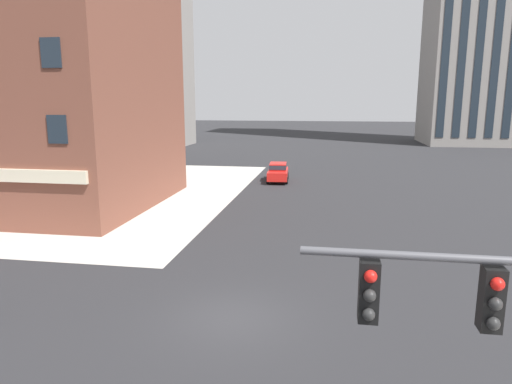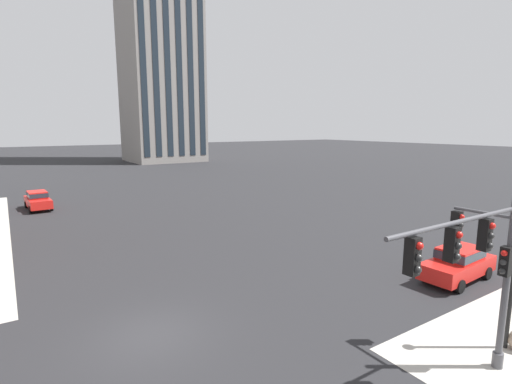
% 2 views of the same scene
% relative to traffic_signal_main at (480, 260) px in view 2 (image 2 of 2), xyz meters
% --- Properties ---
extents(ground_plane, '(320.00, 320.00, 0.00)m').
position_rel_traffic_signal_main_xyz_m(ground_plane, '(-7.25, 7.70, -3.78)').
color(ground_plane, '#262628').
extents(traffic_signal_main, '(5.99, 2.09, 5.80)m').
position_rel_traffic_signal_main_xyz_m(traffic_signal_main, '(0.00, 0.00, 0.00)').
color(traffic_signal_main, '#4C4C51').
rests_on(traffic_signal_main, ground).
extents(car_main_southbound_near, '(2.13, 4.51, 1.68)m').
position_rel_traffic_signal_main_xyz_m(car_main_southbound_near, '(-8.86, 34.85, -2.86)').
color(car_main_southbound_near, red).
rests_on(car_main_southbound_near, ground).
extents(car_cross_eastbound, '(4.48, 2.06, 1.68)m').
position_rel_traffic_signal_main_xyz_m(car_cross_eastbound, '(7.18, 4.42, -2.86)').
color(car_cross_eastbound, red).
rests_on(car_cross_eastbound, ground).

